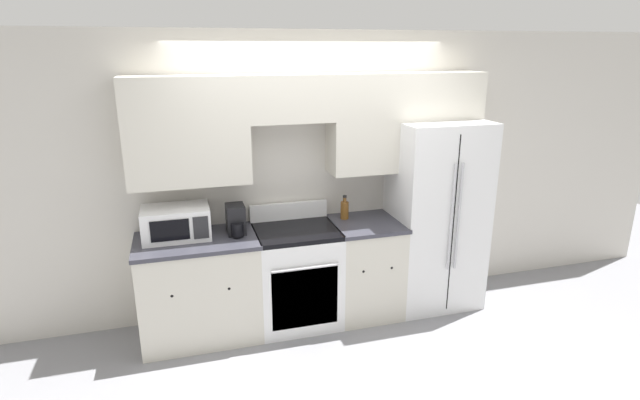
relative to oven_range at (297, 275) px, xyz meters
The scene contains 9 objects.
ground_plane 0.60m from the oven_range, 54.41° to the right, with size 12.00×12.00×0.00m, color gray.
wall_back 1.10m from the oven_range, 49.38° to the left, with size 8.00×0.39×2.60m.
lower_cabinets_left 0.86m from the oven_range, behind, with size 1.02×0.64×0.91m.
lower_cabinets_right 0.66m from the oven_range, ahead, with size 0.62×0.64×0.91m.
oven_range is the anchor object (origin of this frame).
refrigerator 1.45m from the oven_range, ahead, with size 0.84×0.74×1.81m.
microwave 1.17m from the oven_range, behind, with size 0.55×0.37×0.27m.
bottle 0.75m from the oven_range, 16.49° to the left, with size 0.08×0.08×0.23m.
coffee_maker 0.77m from the oven_range, behind, with size 0.15×0.27×0.25m.
Camera 1 is at (-1.17, -3.72, 2.45)m, focal length 28.00 mm.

